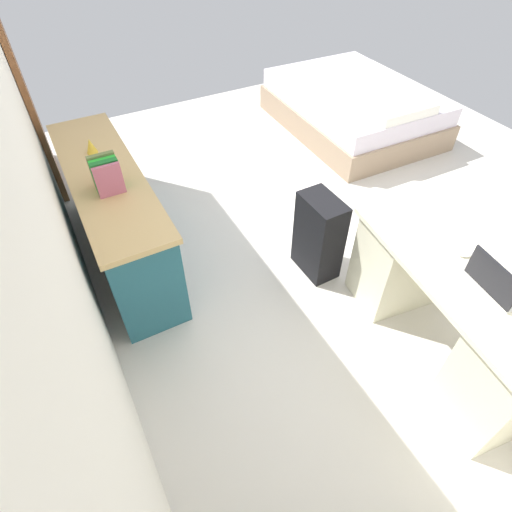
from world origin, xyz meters
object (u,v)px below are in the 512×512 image
(desk, at_px, (453,309))
(laptop, at_px, (497,283))
(credenza, at_px, (116,216))
(suitcase_black, at_px, (319,236))
(bed, at_px, (353,108))
(computer_mouse, at_px, (467,253))
(figurine_small, at_px, (91,146))

(desk, bearing_deg, laptop, 172.93)
(credenza, xyz_separation_m, suitcase_black, (-0.86, -1.27, -0.06))
(bed, height_order, computer_mouse, computer_mouse)
(suitcase_black, distance_m, computer_mouse, 1.03)
(suitcase_black, bearing_deg, desk, -163.31)
(suitcase_black, xyz_separation_m, figurine_small, (1.16, 1.27, 0.51))
(laptop, bearing_deg, suitcase_black, 14.57)
(computer_mouse, bearing_deg, suitcase_black, 30.20)
(laptop, relative_size, figurine_small, 3.05)
(desk, distance_m, credenza, 2.43)
(figurine_small, bearing_deg, credenza, -179.71)
(suitcase_black, relative_size, figurine_small, 6.01)
(desk, bearing_deg, bed, -26.65)
(desk, relative_size, credenza, 0.84)
(computer_mouse, bearing_deg, figurine_small, 46.19)
(suitcase_black, bearing_deg, credenza, 54.81)
(bed, xyz_separation_m, figurine_small, (-0.55, 2.93, 0.59))
(credenza, xyz_separation_m, bed, (0.85, -2.93, -0.15))
(credenza, distance_m, laptop, 2.56)
(suitcase_black, bearing_deg, computer_mouse, -158.18)
(desk, distance_m, bed, 3.01)
(bed, height_order, figurine_small, figurine_small)
(computer_mouse, relative_size, figurine_small, 0.91)
(credenza, distance_m, computer_mouse, 2.41)
(bed, relative_size, laptop, 5.76)
(desk, distance_m, laptop, 0.42)
(desk, bearing_deg, figurine_small, 36.43)
(desk, xyz_separation_m, credenza, (1.84, 1.58, 0.01))
(laptop, bearing_deg, computer_mouse, -16.44)
(suitcase_black, relative_size, computer_mouse, 6.61)
(computer_mouse, bearing_deg, credenza, 50.68)
(desk, relative_size, computer_mouse, 15.13)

